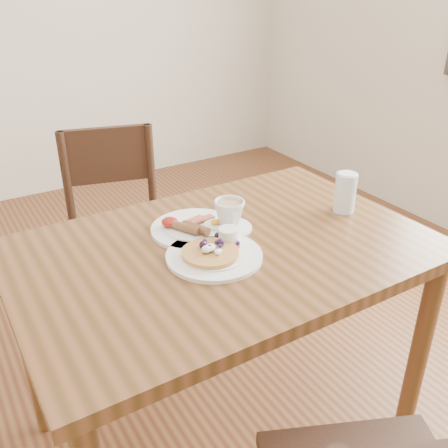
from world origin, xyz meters
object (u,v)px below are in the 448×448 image
dining_table (224,274)px  teacup_saucer (229,216)px  water_glass (345,193)px  breakfast_plate (194,228)px  chair_far (117,225)px  pancake_plate (215,252)px

dining_table → teacup_saucer: size_ratio=8.57×
dining_table → water_glass: 0.49m
breakfast_plate → chair_far: bearing=92.3°
breakfast_plate → pancake_plate: bearing=-98.0°
dining_table → water_glass: bearing=-1.1°
dining_table → water_glass: water_glass is taller
breakfast_plate → water_glass: bearing=-15.2°
chair_far → water_glass: (0.52, -0.79, 0.32)m
pancake_plate → water_glass: (0.52, 0.03, 0.05)m
water_glass → dining_table: bearing=178.9°
dining_table → breakfast_plate: 0.17m
dining_table → chair_far: chair_far is taller
dining_table → water_glass: (0.46, -0.01, 0.16)m
breakfast_plate → teacup_saucer: (0.10, -0.05, 0.03)m
teacup_saucer → breakfast_plate: bearing=155.9°
dining_table → chair_far: size_ratio=1.36×
dining_table → teacup_saucer: 0.18m
dining_table → breakfast_plate: breakfast_plate is taller
dining_table → chair_far: 0.80m
pancake_plate → teacup_saucer: size_ratio=1.93×
chair_far → pancake_plate: chair_far is taller
pancake_plate → breakfast_plate: (0.02, 0.17, -0.00)m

